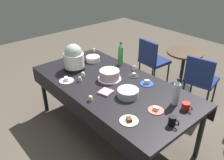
{
  "coord_description": "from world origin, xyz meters",
  "views": [
    {
      "loc": [
        1.92,
        -1.67,
        2.2
      ],
      "look_at": [
        0.0,
        0.0,
        0.8
      ],
      "focal_mm": 37.62,
      "sensor_mm": 36.0,
      "label": 1
    }
  ],
  "objects_px": {
    "potluck_table": "(112,88)",
    "coffee_mug_black": "(173,121)",
    "soda_bottle_water": "(176,92)",
    "cupcake_cocoa": "(94,50)",
    "cupcake_lemon": "(90,98)",
    "dessert_plate_cream": "(129,120)",
    "dessert_plate_charcoal": "(134,75)",
    "round_cafe_table": "(183,64)",
    "frosted_layer_cake": "(109,75)",
    "cupcake_berry": "(134,68)",
    "ceramic_snack_bowl": "(93,59)",
    "dessert_plate_white": "(66,80)",
    "glass_salad_bowl": "(128,93)",
    "maroon_chair_right": "(200,78)",
    "cupcake_rose": "(83,74)",
    "maroon_chair_left": "(152,59)",
    "dessert_plate_coral": "(156,110)",
    "slow_cooker": "(74,58)",
    "coffee_mug_red": "(186,106)",
    "dessert_plate_cobalt": "(147,83)",
    "cupcake_mint": "(72,61)",
    "soda_bottle_lime_soda": "(120,54)",
    "cupcake_vanilla": "(80,79)"
  },
  "relations": [
    {
      "from": "dessert_plate_coral",
      "to": "dessert_plate_white",
      "type": "bearing_deg",
      "value": -162.36
    },
    {
      "from": "dessert_plate_cobalt",
      "to": "dessert_plate_white",
      "type": "relative_size",
      "value": 0.92
    },
    {
      "from": "maroon_chair_left",
      "to": "round_cafe_table",
      "type": "relative_size",
      "value": 1.18
    },
    {
      "from": "ceramic_snack_bowl",
      "to": "round_cafe_table",
      "type": "relative_size",
      "value": 0.29
    },
    {
      "from": "cupcake_cocoa",
      "to": "soda_bottle_water",
      "type": "xyz_separation_m",
      "value": [
        1.76,
        -0.24,
        0.11
      ]
    },
    {
      "from": "dessert_plate_cobalt",
      "to": "ceramic_snack_bowl",
      "type": "bearing_deg",
      "value": -175.12
    },
    {
      "from": "ceramic_snack_bowl",
      "to": "cupcake_mint",
      "type": "relative_size",
      "value": 3.06
    },
    {
      "from": "cupcake_cocoa",
      "to": "maroon_chair_left",
      "type": "height_order",
      "value": "maroon_chair_left"
    },
    {
      "from": "dessert_plate_coral",
      "to": "maroon_chair_right",
      "type": "xyz_separation_m",
      "value": [
        -0.31,
        1.47,
        -0.27
      ]
    },
    {
      "from": "dessert_plate_cream",
      "to": "cupcake_lemon",
      "type": "distance_m",
      "value": 0.54
    },
    {
      "from": "cupcake_mint",
      "to": "glass_salad_bowl",
      "type": "bearing_deg",
      "value": -0.52
    },
    {
      "from": "cupcake_mint",
      "to": "maroon_chair_left",
      "type": "bearing_deg",
      "value": 78.54
    },
    {
      "from": "coffee_mug_red",
      "to": "coffee_mug_black",
      "type": "xyz_separation_m",
      "value": [
        0.06,
        -0.31,
        0.01
      ]
    },
    {
      "from": "dessert_plate_charcoal",
      "to": "maroon_chair_right",
      "type": "xyz_separation_m",
      "value": [
        0.37,
        1.09,
        -0.27
      ]
    },
    {
      "from": "slow_cooker",
      "to": "dessert_plate_cream",
      "type": "height_order",
      "value": "slow_cooker"
    },
    {
      "from": "dessert_plate_white",
      "to": "maroon_chair_right",
      "type": "xyz_separation_m",
      "value": [
        0.84,
        1.84,
        -0.27
      ]
    },
    {
      "from": "dessert_plate_white",
      "to": "cupcake_rose",
      "type": "distance_m",
      "value": 0.24
    },
    {
      "from": "dessert_plate_charcoal",
      "to": "round_cafe_table",
      "type": "bearing_deg",
      "value": 93.96
    },
    {
      "from": "soda_bottle_water",
      "to": "cupcake_cocoa",
      "type": "bearing_deg",
      "value": 172.31
    },
    {
      "from": "cupcake_lemon",
      "to": "dessert_plate_cream",
      "type": "bearing_deg",
      "value": 7.61
    },
    {
      "from": "cupcake_lemon",
      "to": "cupcake_berry",
      "type": "xyz_separation_m",
      "value": [
        -0.22,
        0.91,
        0.0
      ]
    },
    {
      "from": "soda_bottle_water",
      "to": "cupcake_rose",
      "type": "bearing_deg",
      "value": -161.79
    },
    {
      "from": "cupcake_berry",
      "to": "dessert_plate_coral",
      "type": "bearing_deg",
      "value": -32.11
    },
    {
      "from": "potluck_table",
      "to": "coffee_mug_black",
      "type": "distance_m",
      "value": 0.98
    },
    {
      "from": "slow_cooker",
      "to": "soda_bottle_water",
      "type": "relative_size",
      "value": 1.18
    },
    {
      "from": "frosted_layer_cake",
      "to": "cupcake_berry",
      "type": "height_order",
      "value": "frosted_layer_cake"
    },
    {
      "from": "dessert_plate_cobalt",
      "to": "cupcake_lemon",
      "type": "bearing_deg",
      "value": -102.17
    },
    {
      "from": "dessert_plate_cream",
      "to": "soda_bottle_lime_soda",
      "type": "distance_m",
      "value": 1.3
    },
    {
      "from": "glass_salad_bowl",
      "to": "dessert_plate_white",
      "type": "distance_m",
      "value": 0.84
    },
    {
      "from": "dessert_plate_charcoal",
      "to": "soda_bottle_lime_soda",
      "type": "relative_size",
      "value": 0.42
    },
    {
      "from": "soda_bottle_lime_soda",
      "to": "dessert_plate_coral",
      "type": "bearing_deg",
      "value": -24.4
    },
    {
      "from": "cupcake_lemon",
      "to": "round_cafe_table",
      "type": "bearing_deg",
      "value": 94.96
    },
    {
      "from": "cupcake_berry",
      "to": "dessert_plate_cream",
      "type": "bearing_deg",
      "value": -48.12
    },
    {
      "from": "cupcake_berry",
      "to": "soda_bottle_water",
      "type": "xyz_separation_m",
      "value": [
        0.87,
        -0.26,
        0.11
      ]
    },
    {
      "from": "slow_cooker",
      "to": "dessert_plate_coral",
      "type": "bearing_deg",
      "value": 4.17
    },
    {
      "from": "dessert_plate_charcoal",
      "to": "coffee_mug_black",
      "type": "height_order",
      "value": "coffee_mug_black"
    },
    {
      "from": "cupcake_cocoa",
      "to": "coffee_mug_black",
      "type": "relative_size",
      "value": 0.59
    },
    {
      "from": "glass_salad_bowl",
      "to": "maroon_chair_left",
      "type": "height_order",
      "value": "maroon_chair_left"
    },
    {
      "from": "slow_cooker",
      "to": "dessert_plate_coral",
      "type": "xyz_separation_m",
      "value": [
        1.38,
        0.1,
        -0.16
      ]
    },
    {
      "from": "coffee_mug_black",
      "to": "cupcake_vanilla",
      "type": "bearing_deg",
      "value": -172.08
    },
    {
      "from": "dessert_plate_cream",
      "to": "soda_bottle_water",
      "type": "relative_size",
      "value": 0.6
    },
    {
      "from": "cupcake_berry",
      "to": "cupcake_vanilla",
      "type": "bearing_deg",
      "value": -106.47
    },
    {
      "from": "maroon_chair_left",
      "to": "dessert_plate_coral",
      "type": "bearing_deg",
      "value": -48.93
    },
    {
      "from": "cupcake_vanilla",
      "to": "maroon_chair_left",
      "type": "relative_size",
      "value": 0.08
    },
    {
      "from": "glass_salad_bowl",
      "to": "coffee_mug_red",
      "type": "bearing_deg",
      "value": 25.53
    },
    {
      "from": "dessert_plate_white",
      "to": "cupcake_vanilla",
      "type": "bearing_deg",
      "value": 47.29
    },
    {
      "from": "glass_salad_bowl",
      "to": "round_cafe_table",
      "type": "bearing_deg",
      "value": 102.73
    },
    {
      "from": "dessert_plate_white",
      "to": "cupcake_lemon",
      "type": "xyz_separation_m",
      "value": [
        0.56,
        -0.04,
        0.02
      ]
    },
    {
      "from": "dessert_plate_charcoal",
      "to": "cupcake_mint",
      "type": "height_order",
      "value": "cupcake_mint"
    },
    {
      "from": "dessert_plate_cream",
      "to": "cupcake_berry",
      "type": "height_order",
      "value": "cupcake_berry"
    }
  ]
}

